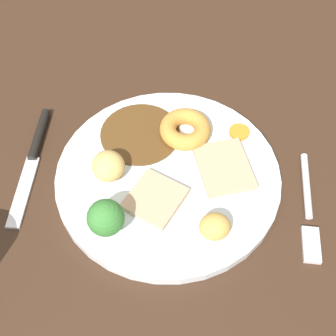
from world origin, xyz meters
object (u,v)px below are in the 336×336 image
meat_slice_under (224,170)px  roast_potato_right (108,166)px  broccoli_floret (106,218)px  yorkshire_pudding (185,129)px  dinner_plate (168,176)px  carrot_coin_front (239,132)px  knife (34,154)px  meat_slice_main (155,199)px  fork (308,208)px  roast_potato_left (215,226)px

meat_slice_under → roast_potato_right: (14.23, 1.84, 1.36)cm
meat_slice_under → broccoli_floret: (12.94, 9.72, 2.56)cm
yorkshire_pudding → broccoli_floret: size_ratio=1.32×
dinner_plate → carrot_coin_front: size_ratio=10.54×
knife → broccoli_floret: bearing=46.3°
broccoli_floret → knife: bearing=-41.4°
meat_slice_under → broccoli_floret: broccoli_floret is taller
meat_slice_main → broccoli_floret: size_ratio=1.23×
carrot_coin_front → knife: (26.93, 5.60, -1.21)cm
fork → broccoli_floret: bearing=-75.2°
knife → yorkshire_pudding: bearing=101.1°
meat_slice_main → yorkshire_pudding: (-2.74, -10.74, 0.70)cm
meat_slice_under → yorkshire_pudding: (5.35, -5.66, 0.70)cm
carrot_coin_front → knife: bearing=11.8°
roast_potato_left → carrot_coin_front: roast_potato_left is taller
meat_slice_under → carrot_coin_front: (-1.86, -6.59, -0.14)cm
dinner_plate → knife: size_ratio=1.53×
roast_potato_left → carrot_coin_front: (-2.72, -15.27, -1.16)cm
meat_slice_under → roast_potato_right: roast_potato_right is taller
knife → dinner_plate: bearing=82.0°
broccoli_floret → fork: bearing=-165.6°
dinner_plate → roast_potato_left: (-6.11, 7.84, 2.11)cm
roast_potato_right → yorkshire_pudding: bearing=-139.8°
broccoli_floret → knife: 16.63cm
dinner_plate → broccoli_floret: size_ratio=5.51×
broccoli_floret → knife: (12.12, -10.70, -3.90)cm
carrot_coin_front → fork: carrot_coin_front is taller
fork → meat_slice_main: bearing=-85.3°
roast_potato_left → fork: roast_potato_left is taller
knife → fork: bearing=80.3°
roast_potato_left → meat_slice_under: bearing=-95.6°
knife → meat_slice_main: bearing=68.1°
meat_slice_main → knife: size_ratio=0.34×
meat_slice_under → roast_potato_right: size_ratio=1.86×
carrot_coin_front → knife: carrot_coin_front is taller
dinner_plate → knife: (18.09, -1.82, -0.25)cm
meat_slice_main → meat_slice_under: bearing=-147.9°
yorkshire_pudding → meat_slice_under: bearing=133.4°
roast_potato_right → meat_slice_main: bearing=152.2°
roast_potato_right → fork: size_ratio=0.28×
roast_potato_left → broccoli_floret: broccoli_floret is taller
dinner_plate → roast_potato_left: bearing=127.9°
knife → roast_potato_left: bearing=66.0°
roast_potato_right → carrot_coin_front: bearing=-152.4°
yorkshire_pudding → roast_potato_left: bearing=107.4°
dinner_plate → fork: size_ratio=1.86×
yorkshire_pudding → roast_potato_left: roast_potato_left is taller
roast_potato_right → knife: roast_potato_right is taller
fork → meat_slice_under: bearing=-108.9°
meat_slice_under → fork: meat_slice_under is taller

